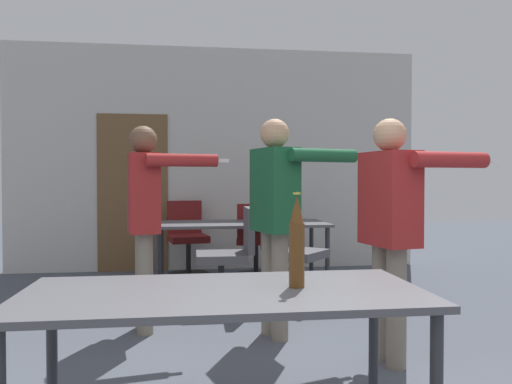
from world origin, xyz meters
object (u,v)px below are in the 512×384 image
office_chair_far_right (291,257)px  beer_bottle (297,243)px  office_chair_mid_tucked (229,261)px  person_left_plaid (391,216)px  office_chair_near_pushed (256,243)px  person_right_polo (145,207)px  office_chair_side_rolled (187,240)px  person_far_watching (276,205)px

office_chair_far_right → beer_bottle: beer_bottle is taller
office_chair_mid_tucked → person_left_plaid: bearing=-148.6°
office_chair_near_pushed → person_left_plaid: bearing=-71.8°
person_right_polo → person_left_plaid: (1.64, -0.91, -0.02)m
beer_bottle → person_right_polo: bearing=113.2°
office_chair_side_rolled → office_chair_far_right: 1.86m
office_chair_side_rolled → office_chair_far_right: size_ratio=0.99×
person_right_polo → office_chair_mid_tucked: bearing=121.6°
office_chair_near_pushed → office_chair_mid_tucked: size_ratio=0.97×
person_left_plaid → office_chair_mid_tucked: 1.87m
office_chair_side_rolled → office_chair_near_pushed: office_chair_side_rolled is taller
person_far_watching → office_chair_side_rolled: person_far_watching is taller
person_right_polo → office_chair_side_rolled: size_ratio=1.74×
person_left_plaid → office_chair_mid_tucked: size_ratio=1.70×
office_chair_side_rolled → office_chair_mid_tucked: size_ratio=0.99×
office_chair_mid_tucked → person_far_watching: bearing=-162.1°
office_chair_mid_tucked → office_chair_far_right: (0.61, 0.13, 0.00)m
office_chair_near_pushed → office_chair_far_right: (0.18, -1.28, 0.02)m
beer_bottle → person_far_watching: bearing=83.3°
beer_bottle → office_chair_far_right: bearing=79.0°
person_far_watching → office_chair_near_pushed: (0.15, 2.31, -0.58)m
beer_bottle → office_chair_mid_tucked: bearing=92.2°
person_far_watching → office_chair_far_right: bearing=144.7°
office_chair_side_rolled → beer_bottle: 4.27m
office_chair_side_rolled → office_chair_mid_tucked: 1.74m
person_right_polo → office_chair_side_rolled: person_right_polo is taller
office_chair_side_rolled → office_chair_near_pushed: bearing=150.5°
office_chair_near_pushed → beer_bottle: 3.97m
office_chair_mid_tucked → office_chair_far_right: office_chair_far_right is taller
office_chair_side_rolled → office_chair_far_right: (1.01, -1.56, 0.01)m
person_far_watching → person_left_plaid: 0.91m
person_right_polo → office_chair_near_pushed: bearing=140.6°
office_chair_side_rolled → office_chair_mid_tucked: bearing=92.4°
person_far_watching → person_left_plaid: size_ratio=1.04×
person_right_polo → person_far_watching: bearing=64.6°
person_right_polo → office_chair_far_right: (1.32, 0.76, -0.53)m
person_right_polo → office_chair_mid_tucked: person_right_polo is taller
office_chair_side_rolled → beer_bottle: size_ratio=2.26×
person_left_plaid → office_chair_near_pushed: (-0.50, 2.95, -0.54)m
office_chair_far_right → office_chair_near_pushed: bearing=-129.8°
person_far_watching → office_chair_near_pushed: bearing=158.6°
person_left_plaid → office_chair_mid_tucked: (-0.93, 1.54, -0.52)m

